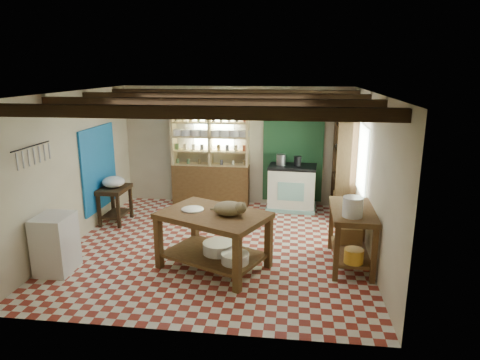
# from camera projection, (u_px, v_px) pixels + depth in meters

# --- Properties ---
(floor) EXTENTS (5.00, 5.00, 0.02)m
(floor) POSITION_uv_depth(u_px,v_px,m) (217.00, 246.00, 7.40)
(floor) COLOR maroon
(floor) RESTS_ON ground
(ceiling) EXTENTS (5.00, 5.00, 0.02)m
(ceiling) POSITION_uv_depth(u_px,v_px,m) (215.00, 93.00, 6.73)
(ceiling) COLOR #504F55
(ceiling) RESTS_ON wall_back
(wall_back) EXTENTS (5.00, 0.04, 2.60)m
(wall_back) POSITION_uv_depth(u_px,v_px,m) (236.00, 146.00, 9.46)
(wall_back) COLOR beige
(wall_back) RESTS_ON floor
(wall_front) EXTENTS (5.00, 0.04, 2.60)m
(wall_front) POSITION_uv_depth(u_px,v_px,m) (175.00, 227.00, 4.66)
(wall_front) COLOR beige
(wall_front) RESTS_ON floor
(wall_left) EXTENTS (0.04, 5.00, 2.60)m
(wall_left) POSITION_uv_depth(u_px,v_px,m) (73.00, 168.00, 7.37)
(wall_left) COLOR beige
(wall_left) RESTS_ON floor
(wall_right) EXTENTS (0.04, 5.00, 2.60)m
(wall_right) POSITION_uv_depth(u_px,v_px,m) (372.00, 177.00, 6.76)
(wall_right) COLOR beige
(wall_right) RESTS_ON floor
(ceiling_beams) EXTENTS (5.00, 3.80, 0.15)m
(ceiling_beams) POSITION_uv_depth(u_px,v_px,m) (215.00, 100.00, 6.76)
(ceiling_beams) COLOR #302011
(ceiling_beams) RESTS_ON ceiling
(blue_wall_patch) EXTENTS (0.04, 1.40, 1.60)m
(blue_wall_patch) POSITION_uv_depth(u_px,v_px,m) (99.00, 168.00, 8.28)
(blue_wall_patch) COLOR #1766AD
(blue_wall_patch) RESTS_ON wall_left
(green_wall_patch) EXTENTS (1.30, 0.04, 2.30)m
(green_wall_patch) POSITION_uv_depth(u_px,v_px,m) (293.00, 150.00, 9.29)
(green_wall_patch) COLOR #1B4424
(green_wall_patch) RESTS_ON wall_back
(window_back) EXTENTS (0.90, 0.02, 0.80)m
(window_back) POSITION_uv_depth(u_px,v_px,m) (214.00, 128.00, 9.40)
(window_back) COLOR #B1C7B0
(window_back) RESTS_ON wall_back
(window_right) EXTENTS (0.02, 1.30, 1.20)m
(window_right) POSITION_uv_depth(u_px,v_px,m) (361.00, 158.00, 7.69)
(window_right) COLOR #B1C7B0
(window_right) RESTS_ON wall_right
(utensil_rail) EXTENTS (0.06, 0.90, 0.28)m
(utensil_rail) POSITION_uv_depth(u_px,v_px,m) (32.00, 155.00, 6.09)
(utensil_rail) COLOR black
(utensil_rail) RESTS_ON wall_left
(pot_rack) EXTENTS (0.86, 0.12, 0.36)m
(pot_rack) POSITION_uv_depth(u_px,v_px,m) (294.00, 108.00, 8.65)
(pot_rack) COLOR black
(pot_rack) RESTS_ON ceiling
(shelving_unit) EXTENTS (1.70, 0.34, 2.20)m
(shelving_unit) POSITION_uv_depth(u_px,v_px,m) (210.00, 156.00, 9.40)
(shelving_unit) COLOR tan
(shelving_unit) RESTS_ON floor
(tall_rack) EXTENTS (0.40, 0.86, 2.00)m
(tall_rack) POSITION_uv_depth(u_px,v_px,m) (344.00, 169.00, 8.59)
(tall_rack) COLOR #302011
(tall_rack) RESTS_ON floor
(work_table) EXTENTS (1.84, 1.59, 0.88)m
(work_table) POSITION_uv_depth(u_px,v_px,m) (214.00, 241.00, 6.48)
(work_table) COLOR brown
(work_table) RESTS_ON floor
(stove) EXTENTS (1.04, 0.74, 0.97)m
(stove) POSITION_uv_depth(u_px,v_px,m) (292.00, 188.00, 9.18)
(stove) COLOR silver
(stove) RESTS_ON floor
(prep_table) EXTENTS (0.50, 0.72, 0.72)m
(prep_table) POSITION_uv_depth(u_px,v_px,m) (115.00, 205.00, 8.43)
(prep_table) COLOR #302011
(prep_table) RESTS_ON floor
(white_cabinet) EXTENTS (0.50, 0.60, 0.88)m
(white_cabinet) POSITION_uv_depth(u_px,v_px,m) (56.00, 244.00, 6.37)
(white_cabinet) COLOR silver
(white_cabinet) RESTS_ON floor
(right_counter) EXTENTS (0.66, 1.28, 0.91)m
(right_counter) POSITION_uv_depth(u_px,v_px,m) (351.00, 237.00, 6.58)
(right_counter) COLOR brown
(right_counter) RESTS_ON floor
(cat) EXTENTS (0.53, 0.45, 0.21)m
(cat) POSITION_uv_depth(u_px,v_px,m) (229.00, 208.00, 6.26)
(cat) COLOR #988558
(cat) RESTS_ON work_table
(steel_tray) EXTENTS (0.45, 0.45, 0.02)m
(steel_tray) POSITION_uv_depth(u_px,v_px,m) (193.00, 209.00, 6.51)
(steel_tray) COLOR #94939A
(steel_tray) RESTS_ON work_table
(basin_large) EXTENTS (0.63, 0.63, 0.17)m
(basin_large) POSITION_uv_depth(u_px,v_px,m) (218.00, 248.00, 6.53)
(basin_large) COLOR silver
(basin_large) RESTS_ON work_table
(basin_small) EXTENTS (0.54, 0.54, 0.14)m
(basin_small) POSITION_uv_depth(u_px,v_px,m) (235.00, 258.00, 6.21)
(basin_small) COLOR silver
(basin_small) RESTS_ON work_table
(kettle_left) EXTENTS (0.21, 0.21, 0.23)m
(kettle_left) POSITION_uv_depth(u_px,v_px,m) (281.00, 160.00, 9.07)
(kettle_left) COLOR #94939A
(kettle_left) RESTS_ON stove
(kettle_right) EXTENTS (0.17, 0.17, 0.20)m
(kettle_right) POSITION_uv_depth(u_px,v_px,m) (298.00, 161.00, 9.01)
(kettle_right) COLOR black
(kettle_right) RESTS_ON stove
(enamel_bowl) EXTENTS (0.44, 0.44, 0.22)m
(enamel_bowl) POSITION_uv_depth(u_px,v_px,m) (114.00, 182.00, 8.32)
(enamel_bowl) COLOR silver
(enamel_bowl) RESTS_ON prep_table
(white_bucket) EXTENTS (0.29, 0.29, 0.29)m
(white_bucket) POSITION_uv_depth(u_px,v_px,m) (353.00, 207.00, 6.10)
(white_bucket) COLOR silver
(white_bucket) RESTS_ON right_counter
(wicker_basket) EXTENTS (0.40, 0.32, 0.28)m
(wicker_basket) POSITION_uv_depth(u_px,v_px,m) (349.00, 234.00, 6.89)
(wicker_basket) COLOR olive
(wicker_basket) RESTS_ON right_counter
(yellow_tub) EXTENTS (0.29, 0.29, 0.21)m
(yellow_tub) POSITION_uv_depth(u_px,v_px,m) (354.00, 256.00, 6.18)
(yellow_tub) COLOR gold
(yellow_tub) RESTS_ON right_counter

